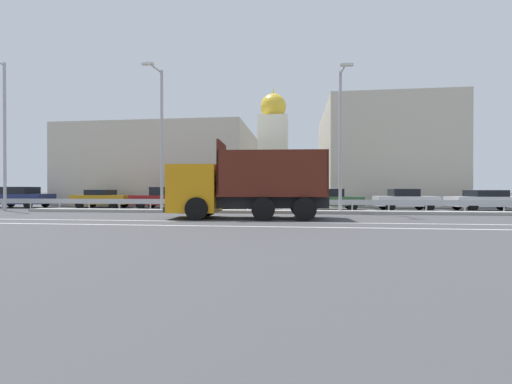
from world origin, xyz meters
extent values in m
plane|color=#424244|center=(0.00, 0.00, 0.00)|extent=(320.00, 320.00, 0.00)
cube|color=silver|center=(-0.29, -3.71, 0.00)|extent=(53.42, 0.16, 0.01)
cube|color=silver|center=(-0.29, -5.54, 0.00)|extent=(53.42, 0.16, 0.01)
cube|color=gray|center=(0.00, 1.87, 0.09)|extent=(29.38, 1.10, 0.18)
cube|color=#9EA0A5|center=(0.00, 2.87, 0.62)|extent=(53.42, 0.04, 0.32)
cylinder|color=#ADADB2|center=(-17.96, 2.87, 0.31)|extent=(0.09, 0.09, 0.62)
cylinder|color=#ADADB2|center=(-15.85, 2.87, 0.31)|extent=(0.09, 0.09, 0.62)
cylinder|color=#ADADB2|center=(-13.73, 2.87, 0.31)|extent=(0.09, 0.09, 0.62)
cylinder|color=#ADADB2|center=(-11.62, 2.87, 0.31)|extent=(0.09, 0.09, 0.62)
cylinder|color=#ADADB2|center=(-9.51, 2.87, 0.31)|extent=(0.09, 0.09, 0.62)
cylinder|color=#ADADB2|center=(-7.39, 2.87, 0.31)|extent=(0.09, 0.09, 0.62)
cylinder|color=#ADADB2|center=(-5.28, 2.87, 0.31)|extent=(0.09, 0.09, 0.62)
cylinder|color=#ADADB2|center=(-3.17, 2.87, 0.31)|extent=(0.09, 0.09, 0.62)
cylinder|color=#ADADB2|center=(-1.06, 2.87, 0.31)|extent=(0.09, 0.09, 0.62)
cylinder|color=#ADADB2|center=(1.06, 2.87, 0.31)|extent=(0.09, 0.09, 0.62)
cylinder|color=#ADADB2|center=(3.17, 2.87, 0.31)|extent=(0.09, 0.09, 0.62)
cylinder|color=#ADADB2|center=(5.28, 2.87, 0.31)|extent=(0.09, 0.09, 0.62)
cylinder|color=#ADADB2|center=(7.39, 2.87, 0.31)|extent=(0.09, 0.09, 0.62)
cylinder|color=#ADADB2|center=(9.51, 2.87, 0.31)|extent=(0.09, 0.09, 0.62)
cylinder|color=#ADADB2|center=(11.62, 2.87, 0.31)|extent=(0.09, 0.09, 0.62)
cylinder|color=#ADADB2|center=(13.73, 2.87, 0.31)|extent=(0.09, 0.09, 0.62)
cube|color=orange|center=(-2.89, -2.08, 1.42)|extent=(2.38, 2.62, 2.22)
cube|color=black|center=(-4.01, -2.15, 1.81)|extent=(0.16, 2.13, 0.84)
cube|color=black|center=(-4.05, -2.15, 0.47)|extent=(0.25, 2.43, 0.24)
cube|color=black|center=(0.82, -1.84, 0.79)|extent=(5.28, 1.69, 0.53)
cube|color=#511E14|center=(0.82, -1.84, 1.11)|extent=(5.13, 2.69, 0.12)
cube|color=#511E14|center=(0.89, -2.98, 2.17)|extent=(4.99, 0.41, 1.99)
cube|color=#511E14|center=(0.75, -0.70, 2.17)|extent=(4.99, 0.41, 1.99)
cube|color=#511E14|center=(-1.62, -2.00, 2.41)|extent=(0.25, 2.39, 2.49)
cube|color=#511E14|center=(3.26, -1.69, 2.17)|extent=(0.25, 2.39, 1.99)
cylinder|color=black|center=(-2.48, -3.27, 0.52)|extent=(1.06, 0.38, 1.04)
cylinder|color=black|center=(-2.63, -0.84, 0.52)|extent=(1.06, 0.38, 1.04)
cylinder|color=black|center=(0.51, -3.08, 0.52)|extent=(1.06, 0.38, 1.04)
cylinder|color=black|center=(0.35, -0.65, 0.52)|extent=(1.06, 0.38, 1.04)
cylinder|color=black|center=(2.32, -2.97, 0.52)|extent=(1.06, 0.38, 1.04)
cylinder|color=black|center=(2.17, -0.54, 0.52)|extent=(1.06, 0.38, 1.04)
cylinder|color=white|center=(-4.21, 1.87, 0.19)|extent=(0.16, 0.16, 0.38)
cylinder|color=black|center=(-4.21, 1.87, 0.57)|extent=(0.16, 0.16, 0.38)
cylinder|color=white|center=(-4.21, 1.87, 0.95)|extent=(0.16, 0.16, 0.38)
cylinder|color=black|center=(-4.21, 1.87, 1.33)|extent=(0.16, 0.16, 0.38)
cylinder|color=white|center=(-4.21, 1.87, 1.71)|extent=(0.16, 0.16, 0.38)
cylinder|color=#1E4CB2|center=(-4.21, 1.87, 2.24)|extent=(0.69, 0.03, 0.69)
cylinder|color=white|center=(-4.21, 1.87, 2.24)|extent=(0.75, 0.02, 0.75)
cylinder|color=#ADADB2|center=(-16.90, 1.96, 4.82)|extent=(0.18, 0.18, 9.64)
cylinder|color=#ADADB2|center=(-6.22, 1.88, 4.34)|extent=(0.18, 0.18, 8.68)
cylinder|color=#ADADB2|center=(-6.27, 1.03, 8.53)|extent=(0.21, 1.72, 0.10)
cube|color=silver|center=(-6.33, 0.17, 8.45)|extent=(0.71, 0.24, 0.12)
cylinder|color=#ADADB2|center=(4.47, 1.99, 4.11)|extent=(0.18, 0.18, 8.21)
cylinder|color=#ADADB2|center=(4.52, 1.18, 8.06)|extent=(0.22, 1.63, 0.10)
cube|color=silver|center=(4.58, 0.36, 7.98)|extent=(0.71, 0.25, 0.12)
cube|color=navy|center=(-19.24, 5.73, 0.68)|extent=(4.79, 2.04, 0.77)
cube|color=black|center=(-19.10, 5.73, 1.33)|extent=(2.04, 1.74, 0.53)
cylinder|color=black|center=(-20.73, 6.60, 0.30)|extent=(0.61, 0.22, 0.60)
cylinder|color=black|center=(-17.75, 4.86, 0.30)|extent=(0.61, 0.22, 0.60)
cylinder|color=black|center=(-17.80, 6.68, 0.30)|extent=(0.61, 0.22, 0.60)
cube|color=#B27A14|center=(-12.73, 6.24, 0.64)|extent=(4.30, 1.72, 0.68)
cube|color=black|center=(-12.86, 6.24, 1.18)|extent=(1.81, 1.50, 0.39)
cylinder|color=black|center=(-11.40, 7.05, 0.30)|extent=(0.60, 0.20, 0.60)
cylinder|color=black|center=(-11.39, 5.44, 0.30)|extent=(0.60, 0.20, 0.60)
cylinder|color=black|center=(-14.06, 7.04, 0.30)|extent=(0.60, 0.20, 0.60)
cylinder|color=black|center=(-14.06, 5.43, 0.30)|extent=(0.60, 0.20, 0.60)
cube|color=maroon|center=(-7.56, 5.74, 0.64)|extent=(4.74, 2.06, 0.68)
cube|color=black|center=(-7.42, 5.74, 1.28)|extent=(2.02, 1.74, 0.59)
cylinder|color=black|center=(-9.04, 4.89, 0.30)|extent=(0.61, 0.22, 0.60)
cylinder|color=black|center=(-8.98, 6.70, 0.30)|extent=(0.61, 0.22, 0.60)
cylinder|color=black|center=(-6.14, 4.79, 0.30)|extent=(0.61, 0.22, 0.60)
cylinder|color=black|center=(-6.08, 6.60, 0.30)|extent=(0.61, 0.22, 0.60)
cube|color=black|center=(-1.76, 5.63, 0.60)|extent=(4.48, 1.92, 0.60)
cube|color=black|center=(-1.89, 5.63, 1.14)|extent=(1.89, 1.67, 0.46)
cylinder|color=black|center=(-0.38, 6.54, 0.30)|extent=(0.60, 0.21, 0.60)
cylinder|color=black|center=(-0.36, 4.76, 0.30)|extent=(0.60, 0.21, 0.60)
cylinder|color=black|center=(-3.15, 6.51, 0.30)|extent=(0.60, 0.21, 0.60)
cylinder|color=black|center=(-3.13, 4.73, 0.30)|extent=(0.60, 0.21, 0.60)
cube|color=#335B33|center=(4.38, 5.74, 0.61)|extent=(4.07, 1.89, 0.62)
cube|color=black|center=(4.26, 5.74, 1.18)|extent=(1.72, 1.64, 0.52)
cylinder|color=black|center=(5.65, 6.60, 0.30)|extent=(0.60, 0.21, 0.60)
cylinder|color=black|center=(5.63, 4.85, 0.30)|extent=(0.60, 0.21, 0.60)
cylinder|color=black|center=(3.13, 6.63, 0.30)|extent=(0.60, 0.21, 0.60)
cylinder|color=black|center=(3.11, 4.87, 0.30)|extent=(0.60, 0.21, 0.60)
cube|color=silver|center=(9.17, 5.65, 0.62)|extent=(3.90, 1.90, 0.65)
cube|color=black|center=(9.05, 5.65, 1.19)|extent=(1.65, 1.65, 0.49)
cylinder|color=black|center=(10.36, 6.54, 0.30)|extent=(0.60, 0.21, 0.60)
cylinder|color=black|center=(10.38, 4.79, 0.30)|extent=(0.60, 0.21, 0.60)
cylinder|color=black|center=(7.95, 6.51, 0.30)|extent=(0.60, 0.21, 0.60)
cylinder|color=black|center=(7.98, 4.76, 0.30)|extent=(0.60, 0.21, 0.60)
cube|color=silver|center=(14.38, 5.84, 0.62)|extent=(4.92, 2.33, 0.63)
cube|color=black|center=(14.23, 5.83, 1.15)|extent=(2.14, 1.87, 0.42)
cylinder|color=black|center=(15.78, 6.88, 0.30)|extent=(0.61, 0.25, 0.60)
cylinder|color=black|center=(12.83, 6.63, 0.30)|extent=(0.61, 0.25, 0.60)
cylinder|color=black|center=(12.98, 4.80, 0.30)|extent=(0.61, 0.25, 0.60)
cube|color=beige|center=(-10.58, 14.25, 3.53)|extent=(16.24, 12.44, 7.05)
cube|color=beige|center=(9.85, 16.64, 4.55)|extent=(10.48, 14.98, 9.10)
cube|color=silver|center=(-0.95, 24.36, 5.21)|extent=(3.60, 3.60, 10.43)
sphere|color=gold|center=(-0.95, 24.36, 11.72)|extent=(3.24, 3.24, 3.24)
cone|color=gold|center=(-0.95, 24.36, 13.62)|extent=(0.30, 0.30, 1.20)
camera|label=1|loc=(2.00, -18.16, 1.36)|focal=24.00mm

